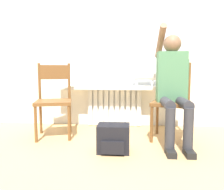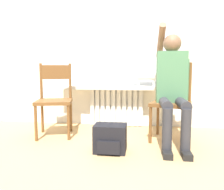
{
  "view_description": "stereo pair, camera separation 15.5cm",
  "coord_description": "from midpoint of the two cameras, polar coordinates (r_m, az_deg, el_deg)",
  "views": [
    {
      "loc": [
        0.22,
        -2.14,
        0.82
      ],
      "look_at": [
        0.0,
        0.65,
        0.52
      ],
      "focal_mm": 35.0,
      "sensor_mm": 36.0,
      "label": 1
    },
    {
      "loc": [
        0.38,
        -2.12,
        0.82
      ],
      "look_at": [
        0.0,
        0.65,
        0.52
      ],
      "focal_mm": 35.0,
      "sensor_mm": 36.0,
      "label": 2
    }
  ],
  "objects": [
    {
      "name": "radiator",
      "position": [
        3.34,
        2.48,
        -3.22
      ],
      "size": [
        0.82,
        0.08,
        0.57
      ],
      "color": "silver",
      "rests_on": "ground_plane"
    },
    {
      "name": "window_glass",
      "position": [
        3.35,
        2.61,
        11.0
      ],
      "size": [
        1.64,
        0.01,
        0.99
      ],
      "color": "white",
      "rests_on": "windowsill"
    },
    {
      "name": "chair_left",
      "position": [
        2.89,
        -13.29,
        -0.88
      ],
      "size": [
        0.53,
        0.53,
        0.94
      ],
      "rotation": [
        0.0,
        0.0,
        0.25
      ],
      "color": "brown",
      "rests_on": "ground_plane"
    },
    {
      "name": "backpack",
      "position": [
        2.29,
        1.51,
        -11.28
      ],
      "size": [
        0.33,
        0.26,
        0.28
      ],
      "color": "black",
      "rests_on": "ground_plane"
    },
    {
      "name": "wall_with_window",
      "position": [
        3.42,
        2.69,
        14.93
      ],
      "size": [
        7.0,
        0.06,
        2.7
      ],
      "color": "white",
      "rests_on": "ground_plane"
    },
    {
      "name": "cat",
      "position": [
        3.21,
        11.0,
        4.75
      ],
      "size": [
        0.56,
        0.11,
        0.23
      ],
      "color": "silver",
      "rests_on": "windowsill"
    },
    {
      "name": "person",
      "position": [
        2.59,
        17.16,
        3.12
      ],
      "size": [
        0.36,
        1.03,
        1.38
      ],
      "color": "#333338",
      "rests_on": "ground_plane"
    },
    {
      "name": "windowsill",
      "position": [
        3.22,
        2.36,
        1.96
      ],
      "size": [
        1.71,
        0.27,
        0.05
      ],
      "color": "silver",
      "rests_on": "radiator"
    },
    {
      "name": "chair_right",
      "position": [
        2.74,
        16.85,
        -1.37
      ],
      "size": [
        0.54,
        0.54,
        0.94
      ],
      "rotation": [
        0.0,
        0.0,
        -0.29
      ],
      "color": "brown",
      "rests_on": "ground_plane"
    },
    {
      "name": "ground_plane",
      "position": [
        2.31,
        -0.26,
        -14.85
      ],
      "size": [
        12.0,
        12.0,
        0.0
      ],
      "primitive_type": "plane",
      "color": "tan"
    }
  ]
}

